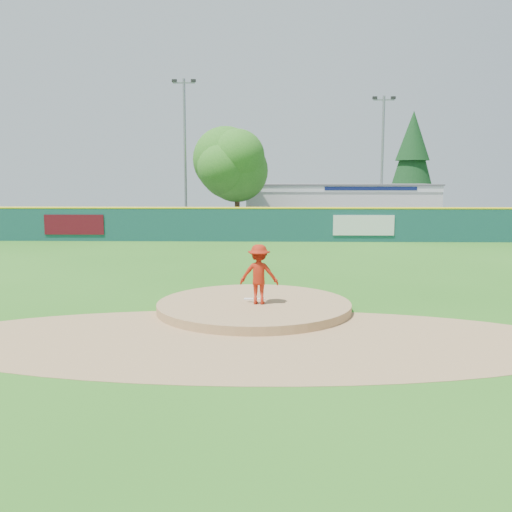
{
  "coord_description": "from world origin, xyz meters",
  "views": [
    {
      "loc": [
        0.51,
        -15.87,
        3.73
      ],
      "look_at": [
        0.0,
        2.0,
        1.3
      ],
      "focal_mm": 40.0,
      "sensor_mm": 36.0,
      "label": 1
    }
  ],
  "objects_px": {
    "pool_building_grp": "(338,204)",
    "light_pole_left": "(185,147)",
    "van": "(251,225)",
    "pitcher": "(259,274)",
    "light_pole_right": "(382,155)",
    "deciduous_tree": "(237,167)",
    "playground_slide": "(84,223)",
    "conifer_tree": "(412,158)"
  },
  "relations": [
    {
      "from": "pool_building_grp",
      "to": "light_pole_left",
      "type": "relative_size",
      "value": 1.38
    },
    {
      "from": "pitcher",
      "to": "light_pole_left",
      "type": "xyz_separation_m",
      "value": [
        -6.15,
        27.21,
        4.96
      ]
    },
    {
      "from": "pitcher",
      "to": "pool_building_grp",
      "type": "xyz_separation_m",
      "value": [
        5.85,
        32.21,
        0.58
      ]
    },
    {
      "from": "conifer_tree",
      "to": "pool_building_grp",
      "type": "bearing_deg",
      "value": -150.22
    },
    {
      "from": "light_pole_left",
      "to": "pitcher",
      "type": "bearing_deg",
      "value": -77.27
    },
    {
      "from": "pitcher",
      "to": "deciduous_tree",
      "type": "xyz_separation_m",
      "value": [
        -2.15,
        25.21,
        3.47
      ]
    },
    {
      "from": "deciduous_tree",
      "to": "conifer_tree",
      "type": "xyz_separation_m",
      "value": [
        15.0,
        11.0,
        0.99
      ]
    },
    {
      "from": "pitcher",
      "to": "conifer_tree",
      "type": "relative_size",
      "value": 0.18
    },
    {
      "from": "pool_building_grp",
      "to": "light_pole_left",
      "type": "distance_m",
      "value": 13.72
    },
    {
      "from": "deciduous_tree",
      "to": "pool_building_grp",
      "type": "bearing_deg",
      "value": 41.16
    },
    {
      "from": "van",
      "to": "light_pole_left",
      "type": "distance_m",
      "value": 8.53
    },
    {
      "from": "pitcher",
      "to": "conifer_tree",
      "type": "distance_m",
      "value": 38.68
    },
    {
      "from": "pool_building_grp",
      "to": "conifer_tree",
      "type": "height_order",
      "value": "conifer_tree"
    },
    {
      "from": "conifer_tree",
      "to": "light_pole_right",
      "type": "bearing_deg",
      "value": -119.74
    },
    {
      "from": "van",
      "to": "light_pole_right",
      "type": "distance_m",
      "value": 12.66
    },
    {
      "from": "van",
      "to": "conifer_tree",
      "type": "bearing_deg",
      "value": -40.94
    },
    {
      "from": "pool_building_grp",
      "to": "light_pole_right",
      "type": "relative_size",
      "value": 1.52
    },
    {
      "from": "deciduous_tree",
      "to": "light_pole_right",
      "type": "xyz_separation_m",
      "value": [
        11.0,
        4.0,
        0.99
      ]
    },
    {
      "from": "conifer_tree",
      "to": "light_pole_left",
      "type": "distance_m",
      "value": 21.03
    },
    {
      "from": "pitcher",
      "to": "light_pole_right",
      "type": "height_order",
      "value": "light_pole_right"
    },
    {
      "from": "pitcher",
      "to": "light_pole_left",
      "type": "bearing_deg",
      "value": -71.75
    },
    {
      "from": "light_pole_right",
      "to": "van",
      "type": "bearing_deg",
      "value": -148.13
    },
    {
      "from": "playground_slide",
      "to": "light_pole_left",
      "type": "xyz_separation_m",
      "value": [
        6.1,
        5.07,
        5.24
      ]
    },
    {
      "from": "light_pole_left",
      "to": "light_pole_right",
      "type": "height_order",
      "value": "light_pole_left"
    },
    {
      "from": "playground_slide",
      "to": "conifer_tree",
      "type": "height_order",
      "value": "conifer_tree"
    },
    {
      "from": "van",
      "to": "light_pole_left",
      "type": "bearing_deg",
      "value": 56.39
    },
    {
      "from": "pitcher",
      "to": "pool_building_grp",
      "type": "relative_size",
      "value": 0.11
    },
    {
      "from": "pool_building_grp",
      "to": "playground_slide",
      "type": "bearing_deg",
      "value": -150.93
    },
    {
      "from": "deciduous_tree",
      "to": "conifer_tree",
      "type": "relative_size",
      "value": 0.77
    },
    {
      "from": "pitcher",
      "to": "pool_building_grp",
      "type": "height_order",
      "value": "pool_building_grp"
    },
    {
      "from": "pitcher",
      "to": "deciduous_tree",
      "type": "relative_size",
      "value": 0.23
    },
    {
      "from": "deciduous_tree",
      "to": "conifer_tree",
      "type": "height_order",
      "value": "conifer_tree"
    },
    {
      "from": "light_pole_right",
      "to": "deciduous_tree",
      "type": "bearing_deg",
      "value": -160.02
    },
    {
      "from": "light_pole_right",
      "to": "light_pole_left",
      "type": "bearing_deg",
      "value": -172.41
    },
    {
      "from": "van",
      "to": "deciduous_tree",
      "type": "relative_size",
      "value": 0.59
    },
    {
      "from": "pitcher",
      "to": "van",
      "type": "bearing_deg",
      "value": -81.86
    },
    {
      "from": "deciduous_tree",
      "to": "conifer_tree",
      "type": "bearing_deg",
      "value": 36.25
    },
    {
      "from": "pool_building_grp",
      "to": "deciduous_tree",
      "type": "relative_size",
      "value": 2.07
    },
    {
      "from": "pool_building_grp",
      "to": "conifer_tree",
      "type": "xyz_separation_m",
      "value": [
        7.0,
        4.01,
        3.88
      ]
    },
    {
      "from": "van",
      "to": "deciduous_tree",
      "type": "bearing_deg",
      "value": 32.45
    },
    {
      "from": "pitcher",
      "to": "playground_slide",
      "type": "relative_size",
      "value": 0.58
    },
    {
      "from": "playground_slide",
      "to": "van",
      "type": "bearing_deg",
      "value": 4.64
    }
  ]
}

